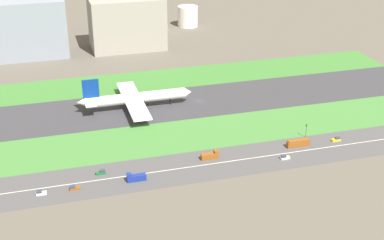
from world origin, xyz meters
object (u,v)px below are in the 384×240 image
(car_5, at_px, (74,188))
(terminal_building, at_px, (30,28))
(truck_1, at_px, (136,178))
(airliner, at_px, (134,98))
(bus_0, at_px, (298,143))
(hangar_building, at_px, (127,23))
(traffic_light, at_px, (306,130))
(fuel_tank_centre, at_px, (188,16))
(fuel_tank_west, at_px, (156,19))
(car_4, at_px, (285,157))
(truck_0, at_px, (210,156))
(car_1, at_px, (101,172))
(car_3, at_px, (41,193))
(car_2, at_px, (336,139))

(car_5, bearing_deg, terminal_building, -86.59)
(truck_1, bearing_deg, car_5, -0.00)
(airliner, xyz_separation_m, bus_0, (68.37, -68.00, -4.41))
(airliner, height_order, hangar_building, hangar_building)
(traffic_light, bearing_deg, fuel_tank_centre, 90.03)
(fuel_tank_centre, bearing_deg, hangar_building, -142.85)
(fuel_tank_west, distance_m, fuel_tank_centre, 27.62)
(car_4, height_order, truck_0, truck_0)
(truck_1, relative_size, traffic_light, 1.17)
(airliner, height_order, fuel_tank_centre, airliner)
(fuel_tank_west, relative_size, fuel_tank_centre, 1.13)
(truck_0, height_order, bus_0, truck_0)
(car_5, height_order, car_1, same)
(car_5, xyz_separation_m, traffic_light, (116.91, 17.99, 3.37))
(car_3, xyz_separation_m, truck_1, (40.36, -0.00, 0.75))
(car_4, height_order, car_5, same)
(airliner, distance_m, bus_0, 96.53)
(car_5, bearing_deg, fuel_tank_west, -110.62)
(hangar_building, bearing_deg, truck_1, -99.13)
(truck_1, height_order, car_1, truck_1)
(car_5, bearing_deg, airliner, -117.41)
(truck_0, height_order, car_3, truck_0)
(car_2, distance_m, bus_0, 20.91)
(terminal_building, relative_size, fuel_tank_west, 2.58)
(terminal_building, bearing_deg, car_5, -86.59)
(car_4, distance_m, car_5, 97.13)
(truck_1, bearing_deg, car_4, -180.00)
(car_1, xyz_separation_m, fuel_tank_centre, (103.96, 227.00, 7.60))
(terminal_building, bearing_deg, car_1, -82.40)
(airliner, relative_size, traffic_light, 9.03)
(traffic_light, distance_m, terminal_building, 216.82)
(bus_0, bearing_deg, car_5, -174.75)
(truck_0, xyz_separation_m, car_1, (-50.96, 0.00, -0.75))
(traffic_light, relative_size, terminal_building, 0.15)
(car_4, distance_m, car_3, 110.94)
(car_3, height_order, traffic_light, traffic_light)
(fuel_tank_centre, bearing_deg, car_4, -94.74)
(car_2, bearing_deg, car_3, -176.01)
(car_4, height_order, bus_0, bus_0)
(airliner, relative_size, hangar_building, 1.21)
(car_2, relative_size, car_5, 1.00)
(car_3, distance_m, truck_1, 40.37)
(truck_0, xyz_separation_m, bus_0, (45.05, 0.00, 0.15))
(car_3, height_order, terminal_building, terminal_building)
(car_4, height_order, hangar_building, hangar_building)
(bus_0, bearing_deg, truck_1, -173.07)
(car_2, relative_size, fuel_tank_centre, 0.26)
(car_1, bearing_deg, car_4, -6.76)
(truck_0, xyz_separation_m, car_2, (65.94, 0.00, -0.75))
(car_1, distance_m, terminal_building, 184.63)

